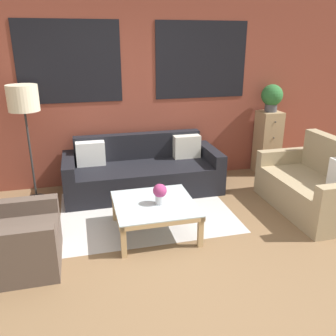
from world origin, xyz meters
TOP-DOWN VIEW (x-y plane):
  - ground_plane at (0.00, 0.00)m, footprint 16.00×16.00m
  - wall_back_brick at (0.00, 2.44)m, footprint 8.40×0.09m
  - rug at (-0.15, 1.26)m, footprint 2.14×1.67m
  - couch_dark at (-0.06, 1.95)m, footprint 2.20×0.88m
  - settee_vintage at (1.96, 0.78)m, footprint 0.80×1.45m
  - armchair_corner at (-1.61, 0.42)m, footprint 0.80×0.79m
  - coffee_table at (-0.15, 0.71)m, footprint 0.89×0.89m
  - floor_lamp at (-1.55, 2.00)m, footprint 0.39×0.39m
  - drawer_cabinet at (2.05, 2.18)m, footprint 0.34×0.37m
  - potted_plant at (2.05, 2.18)m, footprint 0.33×0.33m
  - flower_vase at (-0.09, 0.68)m, footprint 0.15×0.15m

SIDE VIEW (x-z plane):
  - ground_plane at x=0.00m, z-range 0.00..0.00m
  - rug at x=-0.15m, z-range 0.00..0.00m
  - couch_dark at x=-0.06m, z-range -0.11..0.67m
  - armchair_corner at x=-1.61m, z-range -0.14..0.70m
  - settee_vintage at x=1.96m, z-range -0.15..0.77m
  - coffee_table at x=-0.15m, z-range 0.13..0.50m
  - flower_vase at x=-0.09m, z-range 0.39..0.62m
  - drawer_cabinet at x=2.05m, z-range 0.00..1.02m
  - potted_plant at x=2.05m, z-range 1.05..1.47m
  - floor_lamp at x=-1.55m, z-range 0.56..2.12m
  - wall_back_brick at x=0.00m, z-range 0.01..2.81m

